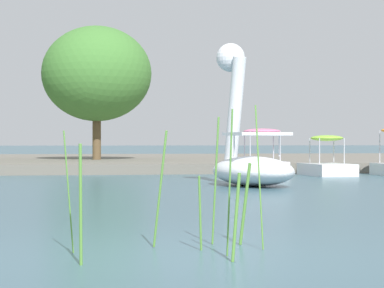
{
  "coord_description": "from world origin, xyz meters",
  "views": [
    {
      "loc": [
        -1.07,
        -8.06,
        1.18
      ],
      "look_at": [
        2.56,
        14.78,
        1.09
      ],
      "focal_mm": 74.81,
      "sensor_mm": 36.0,
      "label": 1
    }
  ],
  "objects": [
    {
      "name": "reed_clump_foreground",
      "position": [
        0.25,
        0.24,
        0.58
      ],
      "size": [
        2.15,
        1.35,
        1.57
      ],
      "color": "#568E38",
      "rests_on": "ground_plane"
    },
    {
      "name": "tree_broadleaf_behind_dock",
      "position": [
        0.3,
        27.04,
        4.12
      ],
      "size": [
        5.85,
        5.9,
        5.84
      ],
      "color": "brown",
      "rests_on": "shore_bank_far"
    },
    {
      "name": "pedal_boat_lime",
      "position": [
        7.78,
        18.18,
        0.38
      ],
      "size": [
        1.46,
        2.43,
        1.38
      ],
      "color": "white",
      "rests_on": "ground_plane"
    },
    {
      "name": "pedal_boat_pink",
      "position": [
        5.48,
        18.12,
        0.46
      ],
      "size": [
        1.44,
        2.45,
        1.6
      ],
      "color": "white",
      "rests_on": "ground_plane"
    },
    {
      "name": "shore_bank_far",
      "position": [
        0.0,
        31.17,
        0.18
      ],
      "size": [
        154.21,
        22.73,
        0.37
      ],
      "primitive_type": "cube",
      "color": "#6B665B",
      "rests_on": "ground_plane"
    },
    {
      "name": "swan_boat",
      "position": [
        3.73,
        12.59,
        0.89
      ],
      "size": [
        2.52,
        3.64,
        3.89
      ],
      "color": "white",
      "rests_on": "ground_plane"
    },
    {
      "name": "ground_plane",
      "position": [
        0.0,
        0.0,
        0.0
      ],
      "size": [
        408.34,
        408.34,
        0.0
      ],
      "primitive_type": "plane",
      "color": "#385966"
    }
  ]
}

